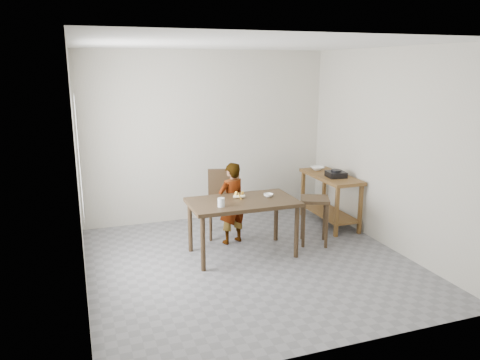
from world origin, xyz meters
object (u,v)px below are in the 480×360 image
object	(u,v)px
dining_table	(243,228)
prep_counter	(330,200)
child	(232,203)
dining_chair	(224,204)
stool	(314,221)

from	to	relation	value
dining_table	prep_counter	bearing A→B (deg)	22.15
child	dining_chair	size ratio (longest dim) A/B	1.20
dining_table	dining_chair	world-z (taller)	dining_chair
child	stool	distance (m)	1.19
dining_table	child	size ratio (longest dim) A/B	1.20
dining_table	child	bearing A→B (deg)	89.96
child	dining_table	bearing A→B (deg)	72.13
child	dining_chair	distance (m)	0.31
dining_table	prep_counter	world-z (taller)	prep_counter
dining_table	stool	world-z (taller)	dining_table
dining_table	prep_counter	distance (m)	1.86
prep_counter	child	world-z (taller)	child
dining_chair	stool	xyz separation A→B (m)	(1.10, -0.72, -0.15)
prep_counter	child	distance (m)	1.75
child	stool	xyz separation A→B (m)	(1.09, -0.42, -0.25)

